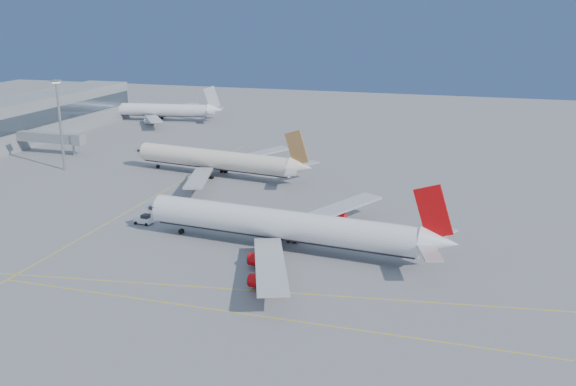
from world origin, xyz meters
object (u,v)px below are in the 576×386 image
at_px(airliner_etihad, 218,160).
at_px(pushback_tug, 144,219).
at_px(airliner_virgin, 287,226).
at_px(airliner_third, 158,110).
at_px(light_mast, 60,118).

relative_size(airliner_etihad, pushback_tug, 14.08).
bearing_deg(airliner_virgin, airliner_etihad, 131.11).
height_order(airliner_third, pushback_tug, airliner_third).
distance_m(airliner_etihad, pushback_tug, 42.56).
height_order(airliner_etihad, light_mast, light_mast).
xyz_separation_m(pushback_tug, light_mast, (-45.49, 36.05, 14.04)).
xyz_separation_m(airliner_virgin, airliner_etihad, (-34.43, 47.91, -0.30)).
bearing_deg(pushback_tug, airliner_virgin, -3.60).
height_order(airliner_virgin, pushback_tug, airliner_virgin).
distance_m(airliner_third, light_mast, 83.38).
distance_m(airliner_etihad, light_mast, 46.53).
relative_size(airliner_virgin, pushback_tug, 16.06).
relative_size(airliner_virgin, airliner_etihad, 1.14).
relative_size(pushback_tug, light_mast, 0.16).
xyz_separation_m(airliner_etihad, airliner_third, (-58.05, 75.28, -0.10)).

